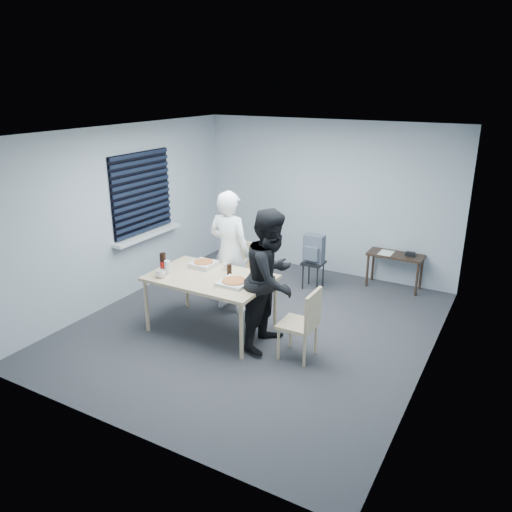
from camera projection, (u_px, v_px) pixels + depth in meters
The scene contains 19 objects.
room at pixel (144, 200), 7.70m from camera, with size 5.00×5.00×5.00m.
dining_table at pixel (210, 281), 6.51m from camera, with size 1.58×1.00×0.77m.
chair_far at pixel (238, 266), 7.60m from camera, with size 0.42×0.42×0.89m.
chair_right at pixel (305, 320), 5.88m from camera, with size 0.42×0.42×0.89m.
person_white at pixel (229, 252), 7.08m from camera, with size 0.65×0.42×1.77m, color white.
person_black at pixel (271, 279), 6.10m from camera, with size 0.86×0.47×1.77m, color black.
side_table at pixel (395, 259), 7.95m from camera, with size 0.87×0.39×0.58m.
stool at pixel (313, 268), 7.99m from camera, with size 0.33×0.33×0.45m.
backpack at pixel (314, 249), 7.87m from camera, with size 0.32×0.23×0.45m.
pizza_box_a at pixel (204, 264), 6.83m from camera, with size 0.31×0.31×0.08m.
pizza_box_b at pixel (234, 282), 6.25m from camera, with size 0.37×0.37×0.05m.
mug_a at pixel (161, 274), 6.45m from camera, with size 0.12×0.12×0.10m, color white.
mug_b at pixel (227, 266), 6.71m from camera, with size 0.10×0.10×0.09m, color white.
cola_glass at pixel (229, 269), 6.53m from camera, with size 0.07×0.07×0.15m, color black.
soda_bottle at pixel (163, 263), 6.58m from camera, with size 0.09×0.09×0.27m.
plastic_cups at pixel (167, 267), 6.55m from camera, with size 0.08×0.08×0.19m, color silver.
rubber_band at pixel (214, 288), 6.13m from camera, with size 0.05×0.05×0.00m, color red.
papers at pixel (386, 253), 7.97m from camera, with size 0.21×0.28×0.00m, color white.
black_box at pixel (410, 254), 7.82m from camera, with size 0.14×0.10×0.06m, color black.
Camera 1 is at (3.01, -5.34, 3.18)m, focal length 35.00 mm.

